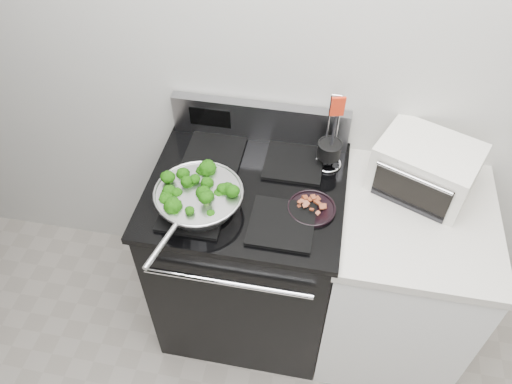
% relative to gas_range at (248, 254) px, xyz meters
% --- Properties ---
extents(back_wall, '(4.00, 0.02, 2.70)m').
position_rel_gas_range_xyz_m(back_wall, '(0.30, 0.34, 0.86)').
color(back_wall, '#B6B4AD').
rests_on(back_wall, ground).
extents(gas_range, '(0.79, 0.69, 1.13)m').
position_rel_gas_range_xyz_m(gas_range, '(0.00, 0.00, 0.00)').
color(gas_range, black).
rests_on(gas_range, floor).
extents(counter, '(0.62, 0.68, 0.92)m').
position_rel_gas_range_xyz_m(counter, '(0.68, -0.00, -0.03)').
color(counter, white).
rests_on(counter, floor).
extents(skillet, '(0.34, 0.53, 0.07)m').
position_rel_gas_range_xyz_m(skillet, '(-0.15, -0.15, 0.52)').
color(skillet, silver).
rests_on(skillet, gas_range).
extents(broccoli_pile, '(0.27, 0.27, 0.09)m').
position_rel_gas_range_xyz_m(broccoli_pile, '(-0.15, -0.14, 0.53)').
color(broccoli_pile, black).
rests_on(broccoli_pile, skillet).
extents(bacon_plate, '(0.19, 0.19, 0.04)m').
position_rel_gas_range_xyz_m(bacon_plate, '(0.27, -0.08, 0.48)').
color(bacon_plate, black).
rests_on(bacon_plate, gas_range).
extents(utensil_holder, '(0.11, 0.11, 0.35)m').
position_rel_gas_range_xyz_m(utensil_holder, '(0.31, 0.18, 0.53)').
color(utensil_holder, silver).
rests_on(utensil_holder, gas_range).
extents(toaster_oven, '(0.45, 0.41, 0.21)m').
position_rel_gas_range_xyz_m(toaster_oven, '(0.69, 0.16, 0.54)').
color(toaster_oven, white).
rests_on(toaster_oven, counter).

